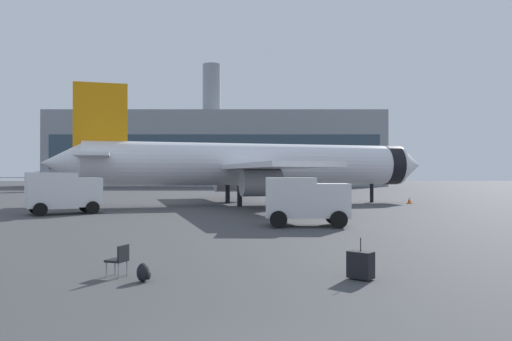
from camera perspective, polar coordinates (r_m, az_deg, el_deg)
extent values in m
cylinder|color=white|center=(44.50, -0.11, 0.74)|extent=(29.91, 11.80, 3.80)
cone|color=white|center=(51.28, 17.61, 0.61)|extent=(3.29, 4.13, 3.61)
cone|color=white|center=(43.12, -21.88, 0.82)|extent=(4.01, 4.16, 3.42)
cylinder|color=black|center=(50.11, 15.51, 0.63)|extent=(2.40, 4.11, 3.88)
cube|color=white|center=(52.02, -3.54, 0.24)|extent=(8.96, 16.70, 0.36)
cube|color=white|center=(36.54, 1.75, 0.53)|extent=(8.96, 16.70, 0.36)
cylinder|color=gray|center=(49.58, -2.93, -1.23)|extent=(3.68, 2.99, 2.20)
cylinder|color=gray|center=(38.93, 0.65, -1.44)|extent=(3.68, 2.99, 2.20)
cube|color=orange|center=(43.12, -17.75, 5.60)|extent=(4.33, 1.54, 6.40)
cube|color=white|center=(46.13, -18.23, 1.47)|extent=(4.13, 6.48, 0.24)
cube|color=white|center=(39.74, -18.64, 1.78)|extent=(4.13, 6.48, 0.24)
cylinder|color=black|center=(49.13, 13.52, -2.62)|extent=(0.36, 0.36, 1.80)
cylinder|color=black|center=(46.37, -3.29, -2.76)|extent=(0.44, 0.44, 1.80)
cylinder|color=black|center=(41.70, -1.87, -3.02)|extent=(0.44, 0.44, 1.80)
cylinder|color=white|center=(118.79, -23.35, -0.69)|extent=(5.91, 17.95, 2.26)
cone|color=white|center=(109.36, -24.35, -0.71)|extent=(2.40, 1.84, 2.15)
cone|color=white|center=(128.50, -22.47, -0.67)|extent=(2.39, 2.29, 2.04)
cylinder|color=black|center=(110.64, -24.20, -0.71)|extent=(2.43, 1.29, 2.31)
cube|color=white|center=(118.53, -21.03, -0.78)|extent=(9.91, 4.77, 0.21)
cube|color=white|center=(120.41, -25.51, -0.76)|extent=(9.91, 4.77, 0.21)
cylinder|color=gray|center=(118.78, -21.74, -1.15)|extent=(1.68, 2.14, 1.31)
cylinder|color=gray|center=(120.08, -24.82, -1.14)|extent=(1.68, 2.14, 1.31)
cube|color=orange|center=(126.69, -22.62, 0.30)|extent=(0.75, 2.61, 3.81)
cube|color=white|center=(126.63, -21.75, -0.52)|extent=(3.82, 2.25, 0.14)
cube|color=white|center=(127.34, -23.44, -0.51)|extent=(3.82, 2.25, 0.14)
cylinder|color=black|center=(111.82, -24.08, -1.56)|extent=(0.21, 0.21, 1.07)
cylinder|color=black|center=(119.71, -22.56, -1.49)|extent=(0.26, 0.26, 1.07)
cylinder|color=black|center=(120.27, -23.90, -1.48)|extent=(0.26, 0.26, 1.07)
cube|color=white|center=(36.67, -19.18, -2.39)|extent=(2.59, 2.75, 2.04)
cube|color=#1E232D|center=(36.82, -18.09, -1.64)|extent=(1.11, 1.73, 0.84)
cube|color=white|center=(36.22, -22.89, -2.12)|extent=(3.81, 3.51, 2.40)
cylinder|color=black|center=(37.87, -19.38, -3.94)|extent=(0.88, 0.66, 0.90)
cylinder|color=black|center=(35.63, -18.59, -4.16)|extent=(0.88, 0.66, 0.90)
cylinder|color=black|center=(37.30, -24.44, -3.98)|extent=(0.88, 0.66, 0.90)
cylinder|color=black|center=(35.02, -23.97, -4.21)|extent=(0.88, 0.66, 0.90)
cube|color=white|center=(26.17, 8.97, -3.48)|extent=(1.81, 2.05, 1.78)
cube|color=#1E232D|center=(26.26, 10.59, -2.55)|extent=(0.13, 1.80, 0.74)
cube|color=white|center=(25.97, 4.14, -3.16)|extent=(2.69, 2.07, 2.10)
cylinder|color=black|center=(27.30, 9.15, -5.32)|extent=(0.91, 0.24, 0.90)
cylinder|color=black|center=(25.23, 9.78, -5.72)|extent=(0.91, 0.24, 0.90)
cylinder|color=black|center=(27.07, 2.64, -5.37)|extent=(0.91, 0.24, 0.90)
cylinder|color=black|center=(24.98, 2.73, -5.78)|extent=(0.91, 0.24, 0.90)
cube|color=#F2590C|center=(47.86, -18.04, -3.72)|extent=(0.44, 0.44, 0.04)
cone|color=#F2590C|center=(47.85, -18.04, -3.32)|extent=(0.36, 0.36, 0.63)
cylinder|color=white|center=(47.84, -18.04, -3.29)|extent=(0.23, 0.23, 0.10)
cube|color=#F2590C|center=(48.28, 17.65, -3.70)|extent=(0.44, 0.44, 0.04)
cone|color=#F2590C|center=(48.27, 17.65, -3.33)|extent=(0.36, 0.36, 0.57)
cylinder|color=white|center=(48.26, 17.65, -3.30)|extent=(0.23, 0.23, 0.10)
cube|color=black|center=(13.28, 12.27, -10.77)|extent=(0.75, 0.72, 0.70)
cylinder|color=black|center=(13.20, 12.27, -8.50)|extent=(0.02, 0.02, 0.36)
cylinder|color=black|center=(13.45, 11.41, -12.15)|extent=(0.07, 0.08, 0.08)
cylinder|color=black|center=(13.25, 13.15, -12.33)|extent=(0.07, 0.08, 0.08)
ellipsoid|color=black|center=(13.10, -13.09, -11.58)|extent=(0.32, 0.40, 0.48)
ellipsoid|color=black|center=(13.08, -12.48, -11.92)|extent=(0.12, 0.28, 0.24)
cube|color=black|center=(13.85, -16.00, -10.13)|extent=(0.61, 0.61, 0.06)
cube|color=black|center=(13.69, -15.27, -9.30)|extent=(0.21, 0.47, 0.40)
cylinder|color=#999EA5|center=(13.85, -17.13, -11.05)|extent=(0.04, 0.04, 0.44)
cylinder|color=#999EA5|center=(14.15, -16.18, -10.82)|extent=(0.04, 0.04, 0.44)
cylinder|color=#999EA5|center=(13.62, -15.81, -11.23)|extent=(0.04, 0.04, 0.44)
cylinder|color=#999EA5|center=(13.93, -14.87, -10.99)|extent=(0.04, 0.04, 0.44)
cube|color=gray|center=(117.82, -4.52, 2.45)|extent=(78.56, 16.54, 17.45)
cube|color=#334756|center=(109.49, -4.87, 2.21)|extent=(74.63, 0.10, 7.85)
cylinder|color=gray|center=(119.58, -5.16, 9.51)|extent=(4.40, 4.40, 12.00)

